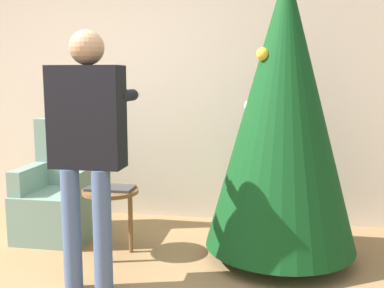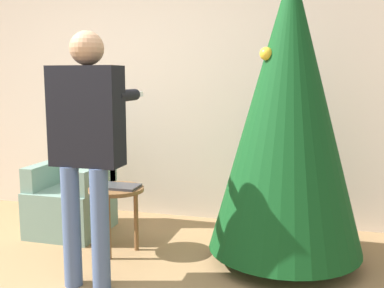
{
  "view_description": "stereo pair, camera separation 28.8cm",
  "coord_description": "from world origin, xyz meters",
  "px_view_note": "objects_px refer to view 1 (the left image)",
  "views": [
    {
      "loc": [
        1.29,
        -2.07,
        1.4
      ],
      "look_at": [
        0.75,
        0.93,
        0.94
      ],
      "focal_mm": 42.0,
      "sensor_mm": 36.0,
      "label": 1
    },
    {
      "loc": [
        1.57,
        -2.01,
        1.4
      ],
      "look_at": [
        0.75,
        0.93,
        0.94
      ],
      "focal_mm": 42.0,
      "sensor_mm": 36.0,
      "label": 2
    }
  ],
  "objects_px": {
    "christmas_tree": "(283,110)",
    "person_standing": "(87,136)",
    "side_stool": "(111,200)",
    "armchair": "(61,196)"
  },
  "relations": [
    {
      "from": "christmas_tree",
      "to": "person_standing",
      "type": "xyz_separation_m",
      "value": [
        -1.23,
        -0.73,
        -0.13
      ]
    },
    {
      "from": "christmas_tree",
      "to": "side_stool",
      "type": "distance_m",
      "value": 1.49
    },
    {
      "from": "christmas_tree",
      "to": "side_stool",
      "type": "relative_size",
      "value": 4.13
    },
    {
      "from": "person_standing",
      "to": "side_stool",
      "type": "xyz_separation_m",
      "value": [
        -0.07,
        0.56,
        -0.57
      ]
    },
    {
      "from": "armchair",
      "to": "person_standing",
      "type": "bearing_deg",
      "value": -54.3
    },
    {
      "from": "side_stool",
      "to": "christmas_tree",
      "type": "bearing_deg",
      "value": 7.64
    },
    {
      "from": "side_stool",
      "to": "armchair",
      "type": "bearing_deg",
      "value": 148.12
    },
    {
      "from": "side_stool",
      "to": "person_standing",
      "type": "bearing_deg",
      "value": -83.19
    },
    {
      "from": "christmas_tree",
      "to": "person_standing",
      "type": "height_order",
      "value": "christmas_tree"
    },
    {
      "from": "christmas_tree",
      "to": "armchair",
      "type": "xyz_separation_m",
      "value": [
        -1.9,
        0.2,
        -0.8
      ]
    }
  ]
}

